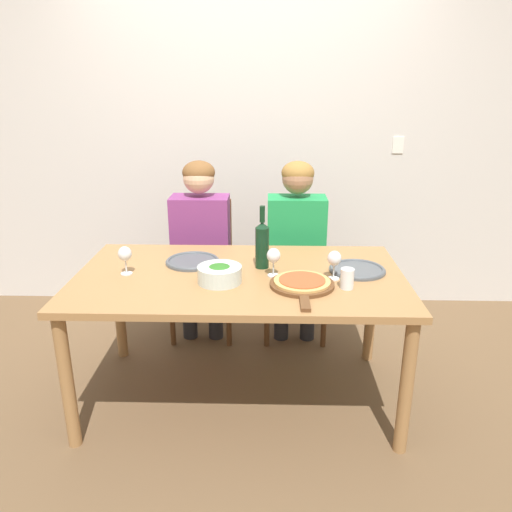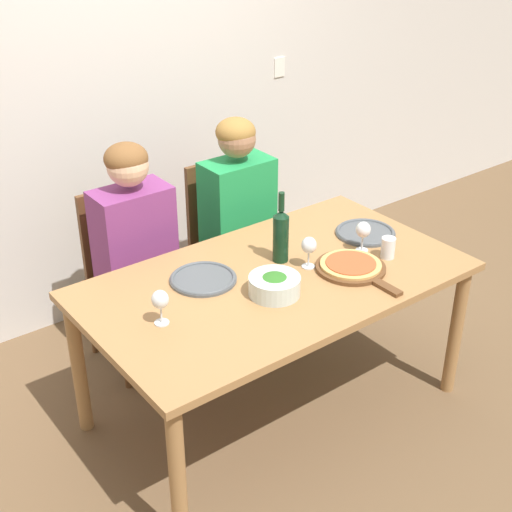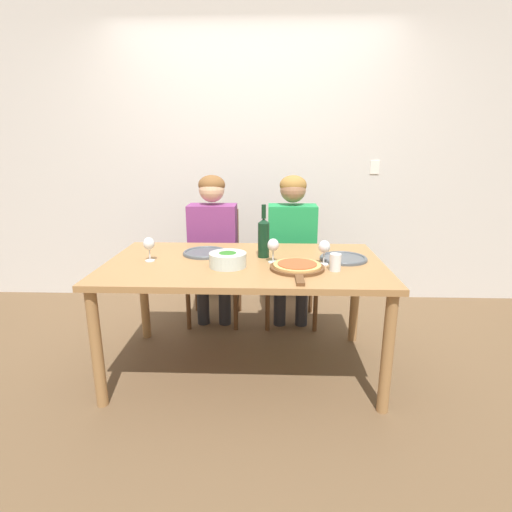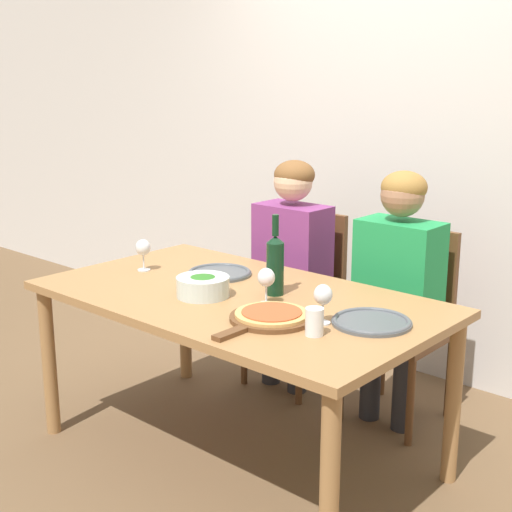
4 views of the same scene
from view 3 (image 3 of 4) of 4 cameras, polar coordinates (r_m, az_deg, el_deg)
The scene contains 16 objects.
ground_plane at distance 2.78m, azimuth -1.52°, elevation -15.62°, with size 40.00×40.00×0.00m, color brown.
back_wall at distance 3.76m, azimuth -0.36°, elevation 14.13°, with size 10.00×0.06×2.70m.
dining_table at distance 2.51m, azimuth -1.63°, elevation -2.50°, with size 1.71×0.97×0.74m.
chair_left at distance 3.38m, azimuth -5.82°, elevation -0.78°, with size 0.42×0.42×0.92m.
chair_right at distance 3.36m, azimuth 4.97°, elevation -0.88°, with size 0.42×0.42×0.92m.
person_woman at distance 3.22m, azimuth -6.20°, elevation 2.75°, with size 0.47×0.51×1.22m.
person_man at distance 3.19m, azimuth 5.17°, elevation 2.66°, with size 0.47×0.51×1.22m.
wine_bottle at distance 2.55m, azimuth 1.09°, elevation 2.77°, with size 0.07×0.07×0.34m.
broccoli_bowl at distance 2.37m, azimuth -4.05°, elevation -0.49°, with size 0.22×0.22×0.09m.
dinner_plate_left at distance 2.67m, azimuth -7.23°, elevation 0.49°, with size 0.30×0.30×0.02m.
dinner_plate_right at distance 2.58m, azimuth 12.38°, elevation -0.31°, with size 0.30×0.30×0.02m.
pizza_on_board at distance 2.33m, azimuth 5.91°, elevation -1.56°, with size 0.32×0.46×0.04m.
wine_glass_left at distance 2.55m, azimuth -15.05°, elevation 1.56°, with size 0.07×0.07×0.15m.
wine_glass_right at distance 2.42m, azimuth 9.72°, elevation 1.14°, with size 0.07×0.07×0.15m.
wine_glass_centre at distance 2.43m, azimuth 2.46°, elevation 1.43°, with size 0.07×0.07×0.15m.
water_tumbler at distance 2.33m, azimuth 11.26°, elevation -0.89°, with size 0.07×0.07×0.10m.
Camera 3 is at (0.15, -2.38, 1.43)m, focal length 28.00 mm.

